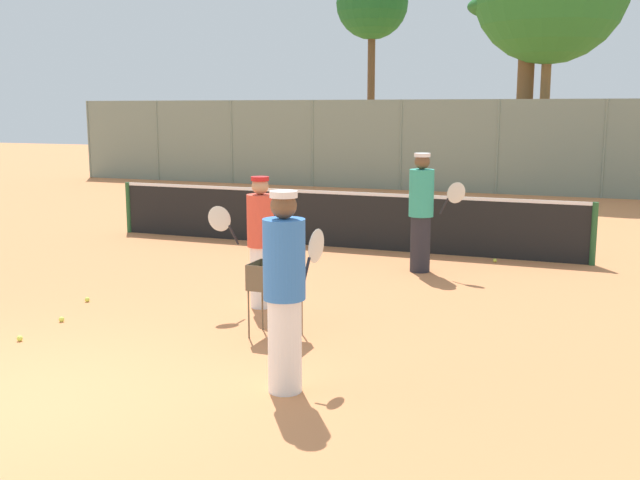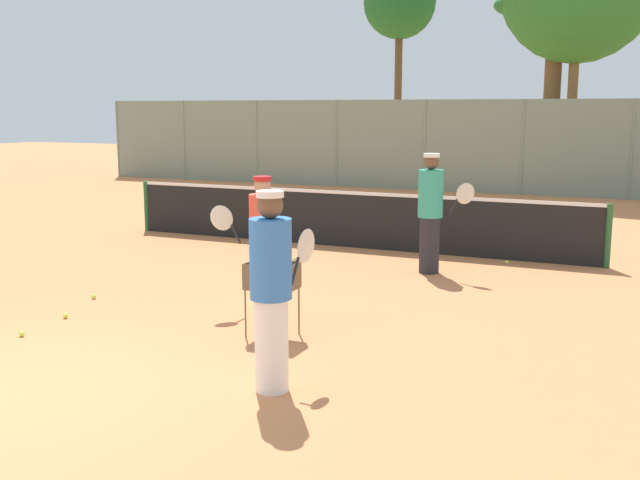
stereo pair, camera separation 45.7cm
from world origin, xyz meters
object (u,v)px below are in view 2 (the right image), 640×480
player_red_cap (271,289)px  player_white_outfit (262,240)px  tennis_net (347,218)px  ball_cart (272,282)px  player_yellow_shirt (431,212)px

player_red_cap → player_white_outfit: bearing=39.9°
player_white_outfit → player_red_cap: player_red_cap is taller
tennis_net → player_red_cap: 7.45m
player_red_cap → ball_cart: 1.75m
tennis_net → player_white_outfit: bearing=-81.9°
player_yellow_shirt → player_red_cap: bearing=-83.9°
tennis_net → player_white_outfit: (0.64, -4.49, 0.35)m
tennis_net → ball_cart: bearing=-76.3°
player_white_outfit → player_yellow_shirt: (1.44, 2.93, 0.09)m
player_white_outfit → player_yellow_shirt: bearing=-154.9°
tennis_net → player_white_outfit: 4.55m
player_red_cap → tennis_net: bearing=26.6°
tennis_net → player_white_outfit: player_white_outfit is taller
player_white_outfit → player_red_cap: (1.53, -2.62, 0.07)m
player_white_outfit → player_yellow_shirt: 3.27m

